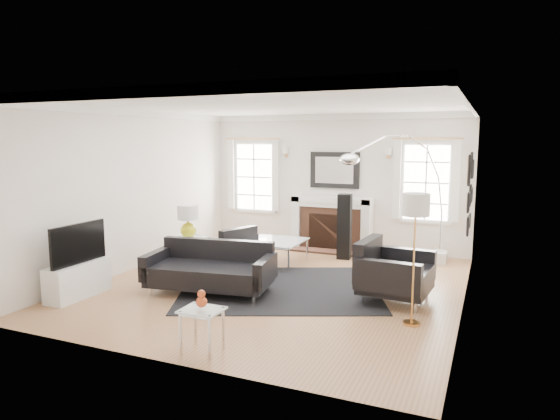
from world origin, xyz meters
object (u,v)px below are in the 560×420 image
at_px(armchair_left, 228,248).
at_px(coffee_table, 275,242).
at_px(armchair_right, 391,273).
at_px(fireplace, 331,224).
at_px(gourd_lamp, 188,219).
at_px(arc_floor_lamp, 397,193).
at_px(sofa, 211,270).

height_order(armchair_left, coffee_table, armchair_left).
bearing_deg(armchair_left, armchair_right, -13.25).
height_order(fireplace, gourd_lamp, gourd_lamp).
relative_size(armchair_left, arc_floor_lamp, 0.46).
distance_m(armchair_right, coffee_table, 2.66).
bearing_deg(fireplace, coffee_table, -110.05).
distance_m(coffee_table, gourd_lamp, 1.65).
bearing_deg(armchair_left, arc_floor_lamp, 24.40).
distance_m(armchair_right, arc_floor_lamp, 2.20).
xyz_separation_m(fireplace, arc_floor_lamp, (1.48, -0.87, 0.79)).
bearing_deg(arc_floor_lamp, fireplace, 149.49).
bearing_deg(coffee_table, armchair_left, -142.93).
xyz_separation_m(sofa, gourd_lamp, (-0.96, 0.86, 0.59)).
relative_size(sofa, armchair_right, 1.77).
distance_m(sofa, gourd_lamp, 1.42).
relative_size(sofa, arc_floor_lamp, 0.81).
bearing_deg(armchair_right, sofa, -165.54).
bearing_deg(gourd_lamp, arc_floor_lamp, 28.73).
relative_size(armchair_right, coffee_table, 1.12).
xyz_separation_m(gourd_lamp, arc_floor_lamp, (3.24, 1.77, 0.41)).
relative_size(fireplace, gourd_lamp, 2.95).
height_order(sofa, armchair_left, armchair_left).
bearing_deg(gourd_lamp, armchair_right, -3.20).
bearing_deg(armchair_right, arc_floor_lamp, 98.35).
xyz_separation_m(fireplace, armchair_left, (-1.28, -2.13, -0.20)).
xyz_separation_m(fireplace, coffee_table, (-0.58, -1.60, -0.13)).
relative_size(fireplace, armchair_left, 1.50).
distance_m(armchair_left, armchair_right, 3.14).
bearing_deg(arc_floor_lamp, armchair_right, -81.65).
xyz_separation_m(fireplace, gourd_lamp, (-1.75, -2.65, 0.38)).
xyz_separation_m(fireplace, sofa, (-0.79, -3.51, -0.21)).
xyz_separation_m(armchair_left, gourd_lamp, (-0.47, -0.52, 0.58)).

